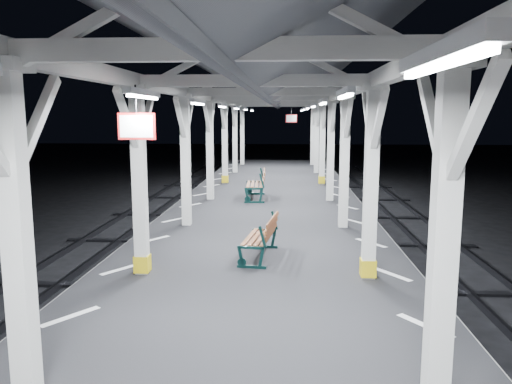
# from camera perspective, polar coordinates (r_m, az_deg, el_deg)

# --- Properties ---
(platform) EXTENTS (6.00, 50.00, 1.00)m
(platform) POSITION_cam_1_polar(r_m,az_deg,el_deg) (7.31, -1.39, -18.15)
(platform) COLOR black
(platform) RESTS_ON ground
(hazard_stripes_left) EXTENTS (1.00, 48.00, 0.01)m
(hazard_stripes_left) POSITION_cam_1_polar(r_m,az_deg,el_deg) (7.69, -20.43, -13.19)
(hazard_stripes_left) COLOR silver
(hazard_stripes_left) RESTS_ON platform
(hazard_stripes_right) EXTENTS (1.00, 48.00, 0.01)m
(hazard_stripes_right) POSITION_cam_1_polar(r_m,az_deg,el_deg) (7.32, 18.73, -14.26)
(hazard_stripes_right) COLOR silver
(hazard_stripes_right) RESTS_ON platform
(canopy) EXTENTS (5.40, 49.00, 4.65)m
(canopy) POSITION_cam_1_polar(r_m,az_deg,el_deg) (6.54, -1.54, 15.41)
(canopy) COLOR silver
(canopy) RESTS_ON platform
(bench_mid) EXTENTS (0.75, 1.58, 0.83)m
(bench_mid) POSITION_cam_1_polar(r_m,az_deg,el_deg) (9.91, 0.83, -5.06)
(bench_mid) COLOR black
(bench_mid) RESTS_ON platform
(bench_far) EXTENTS (0.76, 1.84, 0.98)m
(bench_far) POSITION_cam_1_polar(r_m,az_deg,el_deg) (16.88, 0.22, 0.99)
(bench_far) COLOR black
(bench_far) RESTS_ON platform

